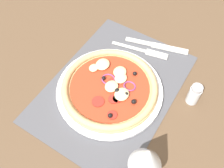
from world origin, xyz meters
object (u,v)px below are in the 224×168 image
at_px(plate, 111,91).
at_px(fork, 143,51).
at_px(pizza, 111,87).
at_px(knife, 157,46).
at_px(pepper_shaker, 194,94).
at_px(wine_glass, 147,158).

xyz_separation_m(plate, fork, (-0.18, 0.00, -0.00)).
bearing_deg(pizza, plate, 7.42).
distance_m(pizza, fork, 0.18).
distance_m(pizza, knife, 0.22).
relative_size(plate, pepper_shaker, 4.41).
distance_m(plate, pizza, 0.02).
xyz_separation_m(knife, pepper_shaker, (0.13, 0.17, 0.03)).
distance_m(plate, wine_glass, 0.25).
relative_size(knife, pepper_shaker, 2.94).
height_order(knife, pepper_shaker, pepper_shaker).
bearing_deg(pizza, knife, 171.53).
height_order(plate, pizza, pizza).
bearing_deg(pepper_shaker, fork, -113.34).
xyz_separation_m(plate, wine_glass, (0.15, 0.18, 0.09)).
bearing_deg(fork, pepper_shaker, -35.50).
xyz_separation_m(plate, pepper_shaker, (-0.10, 0.20, 0.02)).
height_order(plate, wine_glass, wine_glass).
xyz_separation_m(fork, knife, (-0.04, 0.03, 0.00)).
bearing_deg(knife, fork, -140.21).
height_order(fork, wine_glass, wine_glass).
height_order(pizza, fork, pizza).
bearing_deg(fork, wine_glass, -74.26).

